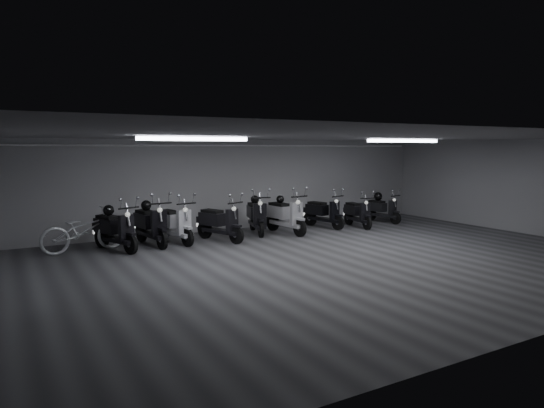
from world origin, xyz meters
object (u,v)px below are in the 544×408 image
helmet_0 (109,210)px  scooter_0 (115,223)px  helmet_1 (146,205)px  bicycle (83,225)px  scooter_2 (175,218)px  helmet_3 (280,199)px  scooter_7 (324,208)px  scooter_1 (151,218)px  helmet_4 (378,196)px  scooter_9 (383,205)px  scooter_3 (220,217)px  helmet_2 (255,199)px  scooter_5 (257,210)px  scooter_8 (358,208)px  scooter_6 (286,210)px

helmet_0 → scooter_0: bearing=-68.8°
helmet_1 → helmet_0: bearing=-166.2°
bicycle → helmet_0: 0.70m
scooter_2 → helmet_3: bearing=-11.5°
scooter_7 → helmet_3: 1.68m
scooter_7 → bicycle: 7.25m
scooter_0 → scooter_2: size_ratio=1.00×
scooter_1 → helmet_4: bearing=-6.9°
helmet_0 → scooter_9: bearing=-0.3°
scooter_3 → helmet_2: bearing=7.1°
helmet_0 → helmet_2: size_ratio=1.09×
scooter_3 → helmet_2: (1.50, 0.79, 0.32)m
scooter_1 → scooter_5: bearing=-5.1°
helmet_1 → helmet_2: 3.34m
helmet_3 → scooter_3: bearing=-169.7°
scooter_8 → helmet_1: scooter_8 is taller
scooter_7 → helmet_3: (-1.64, -0.02, 0.36)m
scooter_2 → scooter_5: 2.59m
scooter_8 → bicycle: bearing=-175.5°
scooter_5 → scooter_8: (3.39, -0.57, -0.09)m
bicycle → helmet_3: 5.62m
scooter_8 → helmet_0: size_ratio=6.10×
bicycle → helmet_3: size_ratio=8.59×
scooter_0 → helmet_1: bearing=7.0°
scooter_7 → scooter_9: bearing=-15.0°
scooter_0 → helmet_1: size_ratio=6.78×
scooter_1 → scooter_7: bearing=-7.7°
scooter_6 → helmet_2: scooter_6 is taller
scooter_3 → scooter_8: size_ratio=1.11×
scooter_1 → scooter_7: 5.59m
scooter_7 → scooter_2: bearing=167.9°
scooter_9 → scooter_3: bearing=174.0°
scooter_8 → helmet_0: 7.68m
scooter_3 → helmet_1: scooter_3 is taller
scooter_2 → helmet_2: 2.72m
scooter_2 → scooter_3: (1.17, -0.34, -0.01)m
scooter_1 → scooter_9: (8.02, -0.03, -0.13)m
scooter_0 → scooter_9: 8.98m
scooter_6 → scooter_7: scooter_6 is taller
helmet_1 → helmet_3: bearing=-3.4°
scooter_3 → scooter_8: (4.81, -0.04, -0.07)m
scooter_3 → scooter_2: bearing=142.9°
scooter_1 → bicycle: bearing=169.1°
helmet_4 → scooter_3: bearing=-175.0°
scooter_8 → helmet_2: bearing=173.8°
scooter_7 → scooter_9: 2.43m
scooter_0 → scooter_3: (2.76, -0.14, -0.01)m
scooter_3 → scooter_9: scooter_3 is taller
bicycle → scooter_5: bearing=-97.2°
scooter_1 → helmet_1: size_ratio=7.05×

